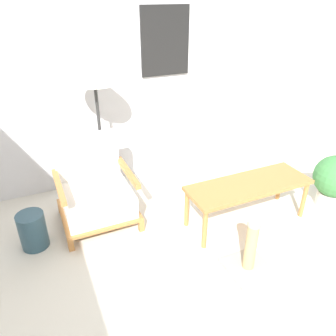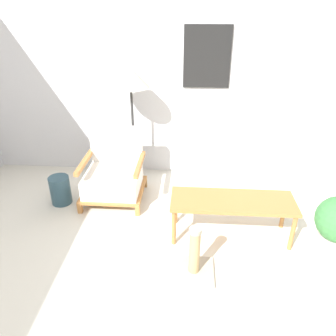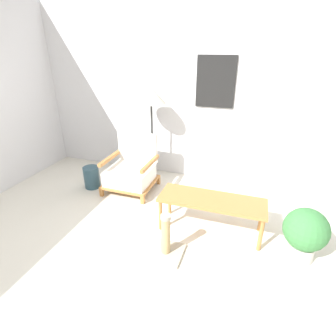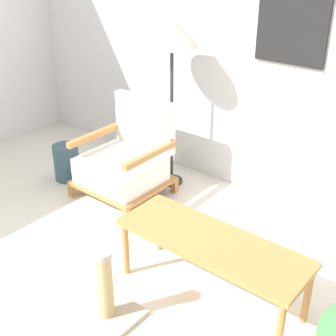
{
  "view_description": "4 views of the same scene",
  "coord_description": "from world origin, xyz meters",
  "px_view_note": "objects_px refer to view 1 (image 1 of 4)",
  "views": [
    {
      "loc": [
        -1.15,
        -0.99,
        2.03
      ],
      "look_at": [
        -0.03,
        1.51,
        0.55
      ],
      "focal_mm": 35.0,
      "sensor_mm": 36.0,
      "label": 1
    },
    {
      "loc": [
        0.19,
        -1.6,
        2.2
      ],
      "look_at": [
        -0.03,
        1.51,
        0.55
      ],
      "focal_mm": 35.0,
      "sensor_mm": 36.0,
      "label": 2
    },
    {
      "loc": [
        0.98,
        -1.47,
        2.01
      ],
      "look_at": [
        -0.03,
        1.51,
        0.55
      ],
      "focal_mm": 28.0,
      "sensor_mm": 36.0,
      "label": 3
    },
    {
      "loc": [
        1.89,
        -0.85,
        2.1
      ],
      "look_at": [
        -0.03,
        1.51,
        0.55
      ],
      "focal_mm": 50.0,
      "sensor_mm": 36.0,
      "label": 4
    }
  ],
  "objects_px": {
    "potted_plant": "(335,179)",
    "scratching_post": "(249,255)",
    "floor_lamp": "(94,76)",
    "vase": "(33,230)",
    "coffee_table": "(249,188)",
    "armchair": "(96,192)"
  },
  "relations": [
    {
      "from": "floor_lamp",
      "to": "coffee_table",
      "type": "xyz_separation_m",
      "value": [
        1.14,
        -1.03,
        -0.94
      ]
    },
    {
      "from": "armchair",
      "to": "coffee_table",
      "type": "xyz_separation_m",
      "value": [
        1.33,
        -0.63,
        0.07
      ]
    },
    {
      "from": "potted_plant",
      "to": "scratching_post",
      "type": "bearing_deg",
      "value": -163.4
    },
    {
      "from": "scratching_post",
      "to": "coffee_table",
      "type": "bearing_deg",
      "value": 56.48
    },
    {
      "from": "coffee_table",
      "to": "scratching_post",
      "type": "relative_size",
      "value": 2.45
    },
    {
      "from": "vase",
      "to": "scratching_post",
      "type": "bearing_deg",
      "value": -32.93
    },
    {
      "from": "floor_lamp",
      "to": "vase",
      "type": "bearing_deg",
      "value": -144.73
    },
    {
      "from": "vase",
      "to": "armchair",
      "type": "bearing_deg",
      "value": 15.11
    },
    {
      "from": "scratching_post",
      "to": "floor_lamp",
      "type": "bearing_deg",
      "value": 116.05
    },
    {
      "from": "coffee_table",
      "to": "vase",
      "type": "bearing_deg",
      "value": 166.51
    },
    {
      "from": "armchair",
      "to": "floor_lamp",
      "type": "relative_size",
      "value": 0.55
    },
    {
      "from": "floor_lamp",
      "to": "coffee_table",
      "type": "bearing_deg",
      "value": -42.08
    },
    {
      "from": "vase",
      "to": "scratching_post",
      "type": "relative_size",
      "value": 0.69
    },
    {
      "from": "vase",
      "to": "scratching_post",
      "type": "distance_m",
      "value": 1.88
    },
    {
      "from": "armchair",
      "to": "vase",
      "type": "height_order",
      "value": "armchair"
    },
    {
      "from": "floor_lamp",
      "to": "scratching_post",
      "type": "height_order",
      "value": "floor_lamp"
    },
    {
      "from": "potted_plant",
      "to": "floor_lamp",
      "type": "bearing_deg",
      "value": 150.67
    },
    {
      "from": "floor_lamp",
      "to": "vase",
      "type": "distance_m",
      "value": 1.51
    },
    {
      "from": "armchair",
      "to": "floor_lamp",
      "type": "xyz_separation_m",
      "value": [
        0.19,
        0.4,
        1.01
      ]
    },
    {
      "from": "coffee_table",
      "to": "vase",
      "type": "relative_size",
      "value": 3.57
    },
    {
      "from": "vase",
      "to": "potted_plant",
      "type": "bearing_deg",
      "value": -12.05
    },
    {
      "from": "armchair",
      "to": "coffee_table",
      "type": "height_order",
      "value": "armchair"
    }
  ]
}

